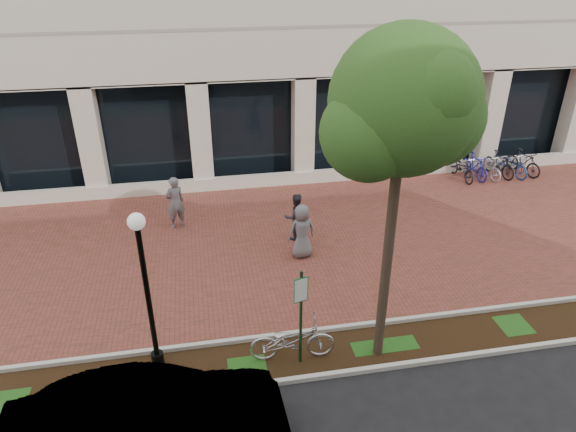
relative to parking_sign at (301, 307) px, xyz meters
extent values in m
plane|color=black|center=(0.22, 5.42, -1.58)|extent=(120.00, 120.00, 0.00)
cube|color=brown|center=(0.22, 5.42, -1.58)|extent=(40.00, 9.00, 0.01)
cube|color=black|center=(0.22, 0.17, -1.58)|extent=(40.00, 1.50, 0.01)
cube|color=beige|center=(0.22, 0.92, -1.52)|extent=(40.00, 0.12, 0.12)
cube|color=beige|center=(0.22, -0.58, -1.52)|extent=(40.00, 0.12, 0.12)
cube|color=black|center=(0.22, 11.02, 0.52)|extent=(40.00, 0.15, 4.20)
cube|color=beige|center=(0.22, 9.92, -1.33)|extent=(40.00, 0.25, 0.50)
cube|color=beige|center=(0.22, 10.32, 0.52)|extent=(0.80, 0.80, 4.20)
cube|color=#14371A|center=(0.00, 0.01, -0.33)|extent=(0.05, 0.05, 2.49)
cube|color=#1A6A2E|center=(0.00, -0.02, 0.46)|extent=(0.34, 0.02, 0.62)
cube|color=white|center=(0.00, -0.03, 0.46)|extent=(0.30, 0.01, 0.56)
cylinder|color=black|center=(-3.22, 0.56, -1.43)|extent=(0.28, 0.28, 0.30)
cylinder|color=black|center=(-3.22, 0.56, 0.20)|extent=(0.12, 0.12, 3.56)
sphere|color=silver|center=(-3.22, 0.56, 2.12)|extent=(0.36, 0.36, 0.36)
cylinder|color=#493629|center=(1.85, -0.04, 0.73)|extent=(0.22, 0.22, 4.62)
sphere|color=#274F18|center=(1.85, -0.04, 4.43)|extent=(2.79, 2.79, 2.79)
sphere|color=#274F18|center=(2.62, 0.24, 4.01)|extent=(1.95, 1.95, 1.95)
sphere|color=#274F18|center=(1.16, -0.25, 3.94)|extent=(1.81, 1.81, 1.81)
imported|color=silver|center=(-0.15, 0.18, -1.06)|extent=(2.02, 0.84, 1.04)
imported|color=slate|center=(-2.82, 7.13, -0.67)|extent=(0.79, 0.67, 1.83)
imported|color=#2A2A2F|center=(1.00, 5.60, -0.79)|extent=(0.85, 0.70, 1.59)
imported|color=slate|center=(0.98, 4.52, -0.72)|extent=(0.93, 0.70, 1.73)
cylinder|color=#B3B3B7|center=(9.49, 8.93, -1.15)|extent=(0.11, 0.11, 0.87)
sphere|color=#B3B3B7|center=(9.49, 8.93, -0.66)|extent=(0.12, 0.12, 0.12)
imported|color=black|center=(8.67, 9.17, -1.11)|extent=(0.74, 1.83, 0.94)
imported|color=#202296|center=(9.22, 9.17, -1.06)|extent=(0.69, 1.78, 1.04)
imported|color=silver|center=(9.77, 9.17, -1.11)|extent=(0.92, 1.87, 0.94)
imported|color=black|center=(10.32, 9.17, -1.06)|extent=(0.86, 1.80, 1.04)
imported|color=navy|center=(10.87, 9.17, -1.11)|extent=(1.08, 1.89, 0.94)
imported|color=black|center=(11.42, 9.17, -1.06)|extent=(1.02, 1.80, 1.04)
cylinder|color=#B3B3B7|center=(10.05, 9.17, -1.18)|extent=(0.04, 0.04, 0.80)
imported|color=#ADACB1|center=(-3.22, -2.03, -0.74)|extent=(5.15, 1.96, 1.68)
camera|label=1|loc=(-1.90, -8.72, 6.91)|focal=32.00mm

